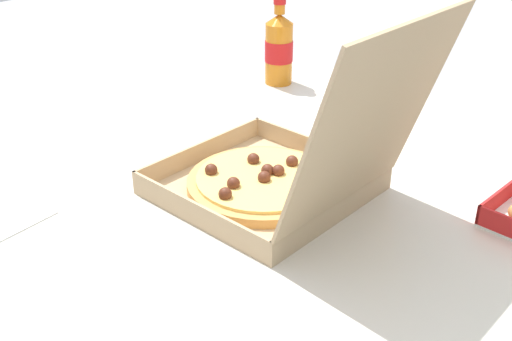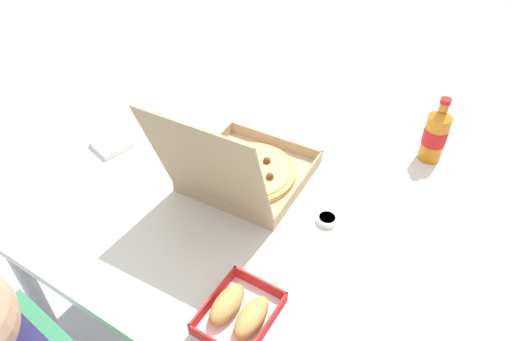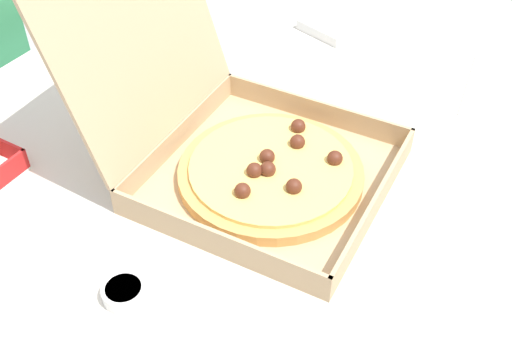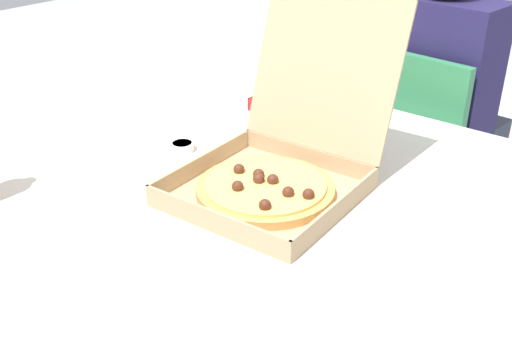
{
  "view_description": "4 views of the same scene",
  "coord_description": "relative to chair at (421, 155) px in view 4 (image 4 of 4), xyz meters",
  "views": [
    {
      "loc": [
        0.74,
        0.66,
        1.28
      ],
      "look_at": [
        0.03,
        -0.07,
        0.75
      ],
      "focal_mm": 43.73,
      "sensor_mm": 36.0,
      "label": 1
    },
    {
      "loc": [
        -0.57,
        0.86,
        1.68
      ],
      "look_at": [
        -0.0,
        -0.04,
        0.75
      ],
      "focal_mm": 33.11,
      "sensor_mm": 36.0,
      "label": 2
    },
    {
      "loc": [
        -0.59,
        -0.41,
        1.36
      ],
      "look_at": [
        -0.03,
        -0.06,
        0.77
      ],
      "focal_mm": 44.34,
      "sensor_mm": 36.0,
      "label": 3
    },
    {
      "loc": [
        0.68,
        -0.9,
        1.32
      ],
      "look_at": [
        -0.03,
        -0.01,
        0.73
      ],
      "focal_mm": 42.32,
      "sensor_mm": 36.0,
      "label": 4
    }
  ],
  "objects": [
    {
      "name": "dipping_sauce_cup",
      "position": [
        -0.26,
        -0.79,
        0.24
      ],
      "size": [
        0.06,
        0.06,
        0.02
      ],
      "color": "white",
      "rests_on": "dining_table"
    },
    {
      "name": "bread_side_box",
      "position": [
        -0.23,
        -0.41,
        0.25
      ],
      "size": [
        0.15,
        0.19,
        0.06
      ],
      "color": "white",
      "rests_on": "dining_table"
    },
    {
      "name": "pizza_box_open",
      "position": [
        0.02,
        -0.8,
        0.28
      ],
      "size": [
        0.36,
        0.46,
        0.37
      ],
      "color": "tan",
      "rests_on": "dining_table"
    },
    {
      "name": "chair",
      "position": [
        0.0,
        0.0,
        0.0
      ],
      "size": [
        0.44,
        0.44,
        0.83
      ],
      "color": "#338451",
      "rests_on": "ground_plane"
    },
    {
      "name": "dining_table",
      "position": [
        -0.01,
        -0.78,
        0.16
      ],
      "size": [
        1.26,
        1.09,
        0.71
      ],
      "color": "silver",
      "rests_on": "ground_plane"
    },
    {
      "name": "diner_person",
      "position": [
        0.01,
        0.06,
        0.21
      ],
      "size": [
        0.38,
        0.43,
        1.15
      ],
      "color": "#333847",
      "rests_on": "ground_plane"
    }
  ]
}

